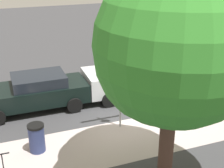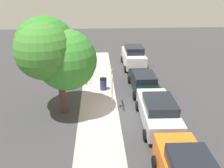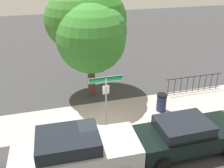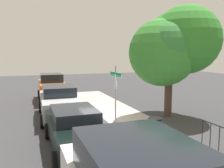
# 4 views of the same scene
# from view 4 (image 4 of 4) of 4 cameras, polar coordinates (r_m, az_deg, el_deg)

# --- Properties ---
(ground_plane) EXTENTS (60.00, 60.00, 0.00)m
(ground_plane) POSITION_cam_4_polar(r_m,az_deg,el_deg) (12.67, -1.34, -8.93)
(ground_plane) COLOR #38383A
(sidewalk_strip) EXTENTS (24.00, 2.60, 0.00)m
(sidewalk_strip) POSITION_cam_4_polar(r_m,az_deg,el_deg) (11.41, 8.28, -10.84)
(sidewalk_strip) COLOR #B1A29F
(sidewalk_strip) RESTS_ON ground_plane
(street_sign) EXTENTS (1.60, 0.07, 2.92)m
(street_sign) POSITION_cam_4_polar(r_m,az_deg,el_deg) (12.13, 0.86, 0.01)
(street_sign) COLOR #9EA0A5
(street_sign) RESTS_ON ground_plane
(shade_tree) EXTENTS (4.58, 4.93, 6.16)m
(shade_tree) POSITION_cam_4_polar(r_m,az_deg,el_deg) (13.67, 14.55, 9.14)
(shade_tree) COLOR #483128
(shade_tree) RESTS_ON ground_plane
(car_orange) EXTENTS (4.60, 2.13, 2.04)m
(car_orange) POSITION_cam_4_polar(r_m,az_deg,el_deg) (18.56, -14.28, -0.78)
(car_orange) COLOR orange
(car_orange) RESTS_ON ground_plane
(car_silver) EXTENTS (4.75, 2.28, 1.76)m
(car_silver) POSITION_cam_4_polar(r_m,az_deg,el_deg) (13.46, -12.56, -4.20)
(car_silver) COLOR silver
(car_silver) RESTS_ON ground_plane
(car_black) EXTENTS (4.46, 2.04, 1.50)m
(car_black) POSITION_cam_4_polar(r_m,az_deg,el_deg) (9.04, -8.79, -10.48)
(car_black) COLOR black
(car_black) RESTS_ON ground_plane
(trash_bin) EXTENTS (0.55, 0.55, 0.98)m
(trash_bin) POSITION_cam_4_polar(r_m,az_deg,el_deg) (9.86, 10.31, -10.78)
(trash_bin) COLOR navy
(trash_bin) RESTS_ON ground_plane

